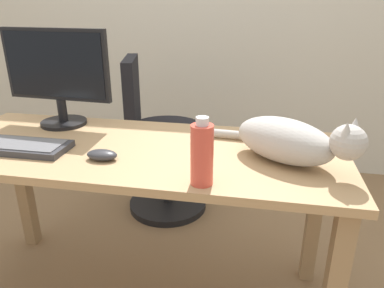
% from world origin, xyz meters
% --- Properties ---
extents(desk, '(1.56, 0.62, 0.72)m').
position_xyz_m(desk, '(0.00, 0.00, 0.61)').
color(desk, tan).
rests_on(desk, ground_plane).
extents(office_chair, '(0.50, 0.48, 0.94)m').
position_xyz_m(office_chair, '(-0.14, 0.73, 0.41)').
color(office_chair, black).
rests_on(office_chair, ground_plane).
extents(monitor, '(0.48, 0.20, 0.42)m').
position_xyz_m(monitor, '(-0.41, 0.20, 0.94)').
color(monitor, black).
rests_on(monitor, desk).
extents(keyboard, '(0.44, 0.15, 0.03)m').
position_xyz_m(keyboard, '(-0.46, -0.11, 0.73)').
color(keyboard, '#333338').
rests_on(keyboard, desk).
extents(cat, '(0.52, 0.37, 0.20)m').
position_xyz_m(cat, '(0.56, -0.03, 0.80)').
color(cat, '#B2ADA8').
rests_on(cat, desk).
extents(computer_mouse, '(0.11, 0.06, 0.04)m').
position_xyz_m(computer_mouse, '(-0.08, -0.13, 0.73)').
color(computer_mouse, '#333338').
rests_on(computer_mouse, desk).
extents(water_bottle, '(0.07, 0.07, 0.21)m').
position_xyz_m(water_bottle, '(0.29, -0.24, 0.81)').
color(water_bottle, '#D84C3D').
rests_on(water_bottle, desk).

